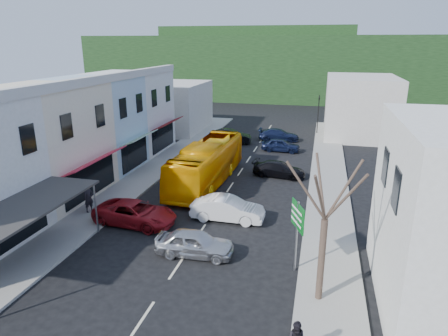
# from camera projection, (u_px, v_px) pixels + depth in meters

# --- Properties ---
(ground) EXTENTS (120.00, 120.00, 0.00)m
(ground) POSITION_uv_depth(u_px,v_px,m) (200.00, 232.00, 23.87)
(ground) COLOR black
(ground) RESTS_ON ground
(sidewalk_left) EXTENTS (3.00, 52.00, 0.15)m
(sidewalk_left) POSITION_uv_depth(u_px,v_px,m) (152.00, 172.00, 34.81)
(sidewalk_left) COLOR gray
(sidewalk_left) RESTS_ON ground
(sidewalk_right) EXTENTS (3.00, 52.00, 0.15)m
(sidewalk_right) POSITION_uv_depth(u_px,v_px,m) (328.00, 186.00, 31.40)
(sidewalk_right) COLOR gray
(sidewalk_right) RESTS_ON ground
(shopfront_row) EXTENTS (8.25, 30.00, 8.00)m
(shopfront_row) POSITION_uv_depth(u_px,v_px,m) (60.00, 137.00, 30.13)
(shopfront_row) COLOR silver
(shopfront_row) RESTS_ON ground
(distant_block_left) EXTENTS (8.00, 10.00, 6.00)m
(distant_block_left) POSITION_uv_depth(u_px,v_px,m) (172.00, 107.00, 50.68)
(distant_block_left) COLOR #B7B2A8
(distant_block_left) RESTS_ON ground
(distant_block_right) EXTENTS (8.00, 12.00, 7.00)m
(distant_block_right) POSITION_uv_depth(u_px,v_px,m) (360.00, 106.00, 48.08)
(distant_block_right) COLOR #B7B2A8
(distant_block_right) RESTS_ON ground
(hillside) EXTENTS (80.00, 26.00, 14.00)m
(hillside) POSITION_uv_depth(u_px,v_px,m) (285.00, 63.00, 82.42)
(hillside) COLOR black
(hillside) RESTS_ON ground
(bus) EXTENTS (2.99, 11.70, 3.10)m
(bus) POSITION_uv_depth(u_px,v_px,m) (207.00, 164.00, 31.81)
(bus) COLOR #F8A101
(bus) RESTS_ON ground
(car_silver) EXTENTS (4.48, 2.00, 1.40)m
(car_silver) POSITION_uv_depth(u_px,v_px,m) (195.00, 243.00, 21.13)
(car_silver) COLOR #B8B8BD
(car_silver) RESTS_ON ground
(car_white) EXTENTS (4.40, 1.81, 1.40)m
(car_white) POSITION_uv_depth(u_px,v_px,m) (228.00, 210.00, 25.32)
(car_white) COLOR silver
(car_white) RESTS_ON ground
(car_red) EXTENTS (4.76, 2.34, 1.40)m
(car_red) POSITION_uv_depth(u_px,v_px,m) (135.00, 213.00, 24.80)
(car_red) COLOR maroon
(car_red) RESTS_ON ground
(car_black_near) EXTENTS (4.69, 2.37, 1.40)m
(car_black_near) POSITION_uv_depth(u_px,v_px,m) (279.00, 169.00, 33.57)
(car_black_near) COLOR black
(car_black_near) RESTS_ON ground
(car_navy_mid) EXTENTS (4.50, 2.06, 1.40)m
(car_navy_mid) POSITION_uv_depth(u_px,v_px,m) (281.00, 145.00, 41.29)
(car_navy_mid) COLOR black
(car_navy_mid) RESTS_ON ground
(car_black_far) EXTENTS (4.55, 2.20, 1.40)m
(car_black_far) POSITION_uv_depth(u_px,v_px,m) (230.00, 137.00, 44.62)
(car_black_far) COLOR black
(car_black_far) RESTS_ON ground
(car_navy_far) EXTENTS (4.54, 1.94, 1.40)m
(car_navy_far) POSITION_uv_depth(u_px,v_px,m) (279.00, 135.00, 45.86)
(car_navy_far) COLOR black
(car_navy_far) RESTS_ON ground
(pedestrian_left) EXTENTS (0.61, 0.71, 1.70)m
(pedestrian_left) POSITION_uv_depth(u_px,v_px,m) (89.00, 199.00, 26.19)
(pedestrian_left) COLOR black
(pedestrian_left) RESTS_ON sidewalk_left
(direction_sign) EXTENTS (1.38, 1.79, 3.69)m
(direction_sign) POSITION_uv_depth(u_px,v_px,m) (296.00, 237.00, 19.35)
(direction_sign) COLOR #055516
(direction_sign) RESTS_ON ground
(street_tree) EXTENTS (4.12, 4.12, 7.83)m
(street_tree) POSITION_uv_depth(u_px,v_px,m) (325.00, 219.00, 16.40)
(street_tree) COLOR #372921
(street_tree) RESTS_ON ground
(traffic_signal) EXTENTS (0.89, 1.16, 4.78)m
(traffic_signal) POSITION_uv_depth(u_px,v_px,m) (318.00, 115.00, 48.62)
(traffic_signal) COLOR black
(traffic_signal) RESTS_ON ground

